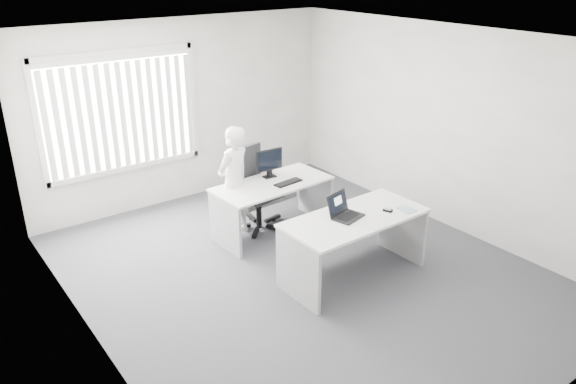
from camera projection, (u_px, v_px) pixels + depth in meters
ground at (303, 272)px, 6.94m from camera, size 6.00×6.00×0.00m
wall_back at (184, 111)px, 8.61m from camera, size 5.00×0.02×2.80m
wall_front at (552, 278)px, 4.18m from camera, size 5.00×0.02×2.80m
wall_left at (85, 223)px, 5.03m from camera, size 0.02×6.00×2.80m
wall_right at (446, 129)px, 7.77m from camera, size 0.02×6.00×2.80m
ceiling at (306, 40)px, 5.85m from camera, size 5.00×6.00×0.02m
window at (121, 112)px, 7.98m from camera, size 2.32×0.06×1.76m
blinds at (123, 115)px, 7.95m from camera, size 2.20×0.10×1.50m
desk_near at (354, 234)px, 6.64m from camera, size 1.77×0.85×0.80m
desk_far at (272, 197)px, 7.74m from camera, size 1.67×0.85×0.74m
office_chair at (256, 203)px, 7.98m from camera, size 0.77×0.77×1.17m
person at (234, 182)px, 7.59m from camera, size 0.66×0.54×1.57m
laptop at (349, 207)px, 6.46m from camera, size 0.42×0.39×0.28m
paper_sheet at (387, 211)px, 6.69m from camera, size 0.28×0.20×0.00m
mouse at (388, 210)px, 6.67m from camera, size 0.10×0.12×0.04m
booklet at (406, 209)px, 6.72m from camera, size 0.17×0.23×0.01m
keyboard at (288, 183)px, 7.65m from camera, size 0.43×0.18×0.02m
monitor at (269, 163)px, 7.79m from camera, size 0.41×0.14×0.41m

